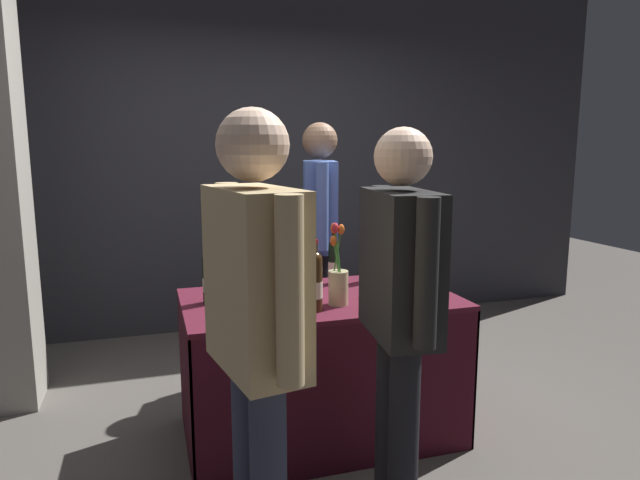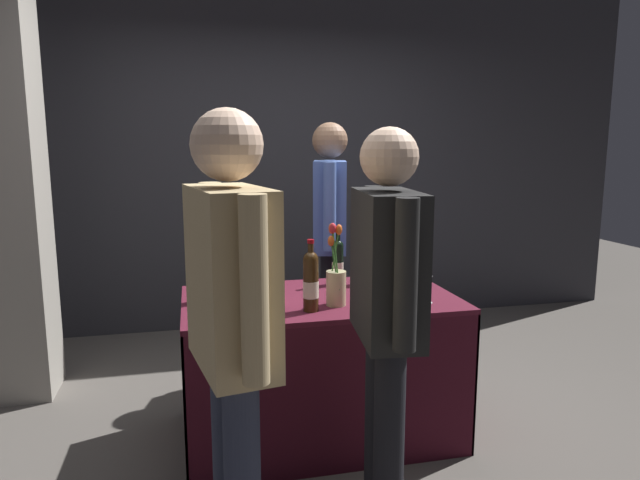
# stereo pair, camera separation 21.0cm
# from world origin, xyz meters

# --- Properties ---
(ground_plane) EXTENTS (12.00, 12.00, 0.00)m
(ground_plane) POSITION_xyz_m (0.00, 0.00, 0.00)
(ground_plane) COLOR #514C47
(back_partition) EXTENTS (6.59, 0.12, 3.11)m
(back_partition) POSITION_xyz_m (0.00, 2.00, 1.56)
(back_partition) COLOR #2D2D33
(back_partition) RESTS_ON ground_plane
(tasting_table) EXTENTS (1.40, 0.79, 0.76)m
(tasting_table) POSITION_xyz_m (0.00, 0.00, 0.53)
(tasting_table) COLOR #4C1423
(tasting_table) RESTS_ON ground_plane
(featured_wine_bottle) EXTENTS (0.08, 0.08, 0.31)m
(featured_wine_bottle) POSITION_xyz_m (-0.55, 0.06, 0.90)
(featured_wine_bottle) COLOR black
(featured_wine_bottle) RESTS_ON tasting_table
(display_bottle_0) EXTENTS (0.07, 0.07, 0.32)m
(display_bottle_0) POSITION_xyz_m (0.16, 0.25, 0.89)
(display_bottle_0) COLOR black
(display_bottle_0) RESTS_ON tasting_table
(display_bottle_1) EXTENTS (0.07, 0.07, 0.34)m
(display_bottle_1) POSITION_xyz_m (-0.10, -0.23, 0.91)
(display_bottle_1) COLOR #38230F
(display_bottle_1) RESTS_ON tasting_table
(display_bottle_2) EXTENTS (0.08, 0.08, 0.30)m
(display_bottle_2) POSITION_xyz_m (0.37, 0.24, 0.89)
(display_bottle_2) COLOR black
(display_bottle_2) RESTS_ON tasting_table
(display_bottle_3) EXTENTS (0.07, 0.07, 0.33)m
(display_bottle_3) POSITION_xyz_m (0.45, 0.01, 0.90)
(display_bottle_3) COLOR #192333
(display_bottle_3) RESTS_ON tasting_table
(wine_glass_near_vendor) EXTENTS (0.07, 0.07, 0.14)m
(wine_glass_near_vendor) POSITION_xyz_m (0.49, -0.23, 0.86)
(wine_glass_near_vendor) COLOR silver
(wine_glass_near_vendor) RESTS_ON tasting_table
(wine_glass_mid) EXTENTS (0.08, 0.08, 0.14)m
(wine_glass_mid) POSITION_xyz_m (0.55, 0.13, 0.86)
(wine_glass_mid) COLOR silver
(wine_glass_mid) RESTS_ON tasting_table
(flower_vase) EXTENTS (0.10, 0.10, 0.41)m
(flower_vase) POSITION_xyz_m (0.04, -0.16, 0.88)
(flower_vase) COLOR tan
(flower_vase) RESTS_ON tasting_table
(brochure_stand) EXTENTS (0.10, 0.08, 0.17)m
(brochure_stand) POSITION_xyz_m (-0.28, -0.09, 0.84)
(brochure_stand) COLOR silver
(brochure_stand) RESTS_ON tasting_table
(vendor_presenter) EXTENTS (0.30, 0.56, 1.69)m
(vendor_presenter) POSITION_xyz_m (0.26, 0.84, 1.01)
(vendor_presenter) COLOR black
(vendor_presenter) RESTS_ON ground_plane
(taster_foreground_right) EXTENTS (0.26, 0.61, 1.60)m
(taster_foreground_right) POSITION_xyz_m (0.09, -0.76, 0.96)
(taster_foreground_right) COLOR black
(taster_foreground_right) RESTS_ON ground_plane
(taster_foreground_left) EXTENTS (0.28, 0.60, 1.65)m
(taster_foreground_left) POSITION_xyz_m (-0.52, -0.98, 0.99)
(taster_foreground_left) COLOR #2D3347
(taster_foreground_left) RESTS_ON ground_plane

